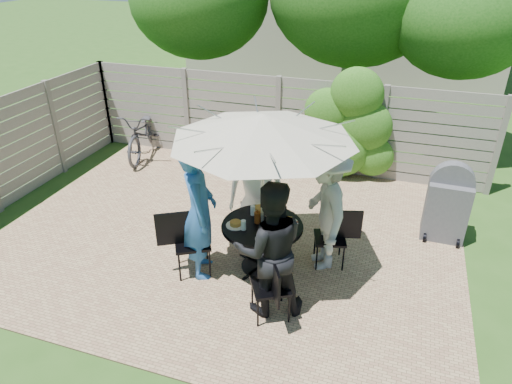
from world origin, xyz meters
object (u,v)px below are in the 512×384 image
(patio_table, at_px, (262,238))
(umbrella, at_px, (263,127))
(chair_right, at_px, (330,248))
(syrup_jug, at_px, (257,218))
(person_right, at_px, (324,209))
(chair_back, at_px, (256,216))
(plate_back, at_px, (260,209))
(chair_front, at_px, (271,298))
(plate_front, at_px, (265,238))
(coffee_cup, at_px, (268,212))
(bbq_grill, at_px, (447,204))
(person_back, at_px, (256,186))
(glass_left, at_px, (244,225))
(glass_front, at_px, (272,230))
(plate_right, at_px, (289,221))
(bicycle, at_px, (144,133))
(chair_left, at_px, (192,254))
(plate_left, at_px, (236,224))
(person_left, at_px, (199,212))
(person_front, at_px, (270,250))
(glass_right, at_px, (280,215))
(glass_back, at_px, (253,210))

(patio_table, xyz_separation_m, umbrella, (-0.00, 0.00, 1.60))
(chair_right, bearing_deg, syrup_jug, 5.03)
(umbrella, distance_m, person_right, 1.45)
(chair_back, distance_m, syrup_jug, 1.06)
(umbrella, xyz_separation_m, syrup_jug, (-0.08, 0.02, -1.31))
(chair_right, relative_size, plate_back, 3.38)
(chair_front, distance_m, plate_front, 0.76)
(coffee_cup, xyz_separation_m, bbq_grill, (2.42, 1.38, -0.20))
(person_back, bearing_deg, coffee_cup, -80.69)
(person_back, relative_size, glass_left, 12.28)
(glass_left, relative_size, glass_front, 1.00)
(plate_right, relative_size, bicycle, 0.13)
(chair_back, xyz_separation_m, bicycle, (-3.21, 2.10, 0.25))
(person_back, distance_m, plate_right, 0.91)
(plate_back, bearing_deg, coffee_cup, -30.73)
(chair_left, bearing_deg, plate_left, -5.87)
(glass_front, bearing_deg, chair_left, -169.80)
(person_right, bearing_deg, person_back, -135.00)
(syrup_jug, bearing_deg, coffee_cup, 70.47)
(chair_back, relative_size, glass_front, 6.20)
(plate_right, relative_size, coffee_cup, 2.17)
(person_left, relative_size, glass_front, 13.59)
(chair_back, height_order, glass_left, chair_back)
(person_left, bearing_deg, person_front, -135.00)
(umbrella, xyz_separation_m, bicycle, (-3.60, 2.99, -1.59))
(glass_right, bearing_deg, person_back, 133.43)
(plate_front, bearing_deg, chair_back, 113.80)
(chair_front, bearing_deg, plate_left, 15.43)
(glass_right, xyz_separation_m, syrup_jug, (-0.27, -0.18, 0.01))
(chair_front, distance_m, person_right, 1.42)
(chair_back, xyz_separation_m, person_back, (0.06, -0.12, 0.60))
(glass_right, height_order, syrup_jug, syrup_jug)
(umbrella, relative_size, plate_right, 11.84)
(umbrella, bearing_deg, chair_back, 113.82)
(person_front, bearing_deg, glass_front, -100.42)
(chair_back, bearing_deg, person_right, 34.96)
(plate_back, xyz_separation_m, plate_left, (-0.18, -0.47, 0.00))
(person_left, bearing_deg, plate_back, -66.55)
(umbrella, xyz_separation_m, person_left, (-0.76, -0.33, -1.15))
(person_back, bearing_deg, bbq_grill, -6.34)
(glass_back, bearing_deg, person_right, 8.22)
(chair_right, xyz_separation_m, bbq_grill, (1.54, 1.24, 0.31))
(chair_right, relative_size, syrup_jug, 5.49)
(umbrella, bearing_deg, glass_right, 45.74)
(coffee_cup, bearing_deg, person_front, -71.71)
(person_right, bearing_deg, coffee_cup, -106.77)
(plate_back, xyz_separation_m, coffee_cup, (0.15, -0.09, 0.04))
(umbrella, xyz_separation_m, chair_left, (-0.88, -0.39, -1.81))
(umbrella, distance_m, chair_back, 2.08)
(chair_right, bearing_deg, plate_front, 28.30)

